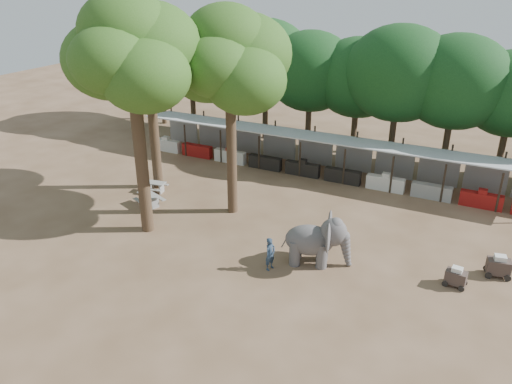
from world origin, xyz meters
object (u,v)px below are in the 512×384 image
at_px(yard_tree_center, 131,53).
at_px(picnic_table_near, 149,198).
at_px(elephant, 318,240).
at_px(cart_front, 456,277).
at_px(yard_tree_back, 229,60).
at_px(yard_tree_left, 148,56).
at_px(picnic_table_far, 155,186).
at_px(handler, 270,254).
at_px(cart_back, 499,266).

distance_m(yard_tree_center, picnic_table_near, 9.14).
bearing_deg(elephant, cart_front, -6.84).
bearing_deg(yard_tree_back, yard_tree_left, 170.54).
distance_m(elephant, picnic_table_near, 11.14).
xyz_separation_m(picnic_table_far, cart_front, (18.04, -2.40, 0.03)).
distance_m(yard_tree_back, cart_front, 15.10).
distance_m(yard_tree_left, handler, 14.18).
bearing_deg(yard_tree_back, cart_back, -2.92).
relative_size(yard_tree_left, handler, 6.85).
bearing_deg(cart_front, yard_tree_center, -167.20).
height_order(yard_tree_left, picnic_table_near, yard_tree_left).
relative_size(yard_tree_left, picnic_table_far, 7.39).
bearing_deg(elephant, yard_tree_back, 137.31).
bearing_deg(picnic_table_near, picnic_table_far, 137.94).
xyz_separation_m(handler, cart_back, (9.52, 4.05, -0.28)).
height_order(elephant, cart_front, elephant).
bearing_deg(cart_front, elephant, -164.60).
distance_m(yard_tree_left, yard_tree_center, 5.92).
bearing_deg(yard_tree_back, elephant, -27.33).
distance_m(picnic_table_far, cart_front, 18.20).
bearing_deg(picnic_table_near, yard_tree_back, 41.62).
height_order(cart_front, cart_back, cart_back).
xyz_separation_m(yard_tree_left, picnic_table_far, (0.48, -0.99, -7.77)).
xyz_separation_m(yard_tree_left, cart_back, (20.16, -1.72, -7.67)).
height_order(yard_tree_center, cart_front, yard_tree_center).
bearing_deg(picnic_table_near, yard_tree_center, -33.76).
height_order(handler, cart_back, handler).
xyz_separation_m(picnic_table_near, cart_front, (17.13, -0.63, -0.03)).
relative_size(yard_tree_center, elephant, 3.63).
bearing_deg(yard_tree_center, picnic_table_far, 122.08).
bearing_deg(handler, picnic_table_far, 79.34).
bearing_deg(handler, elephant, -35.77).
bearing_deg(picnic_table_far, cart_back, -10.82).
distance_m(yard_tree_center, handler, 11.38).
relative_size(picnic_table_near, cart_back, 1.57).
xyz_separation_m(picnic_table_near, cart_back, (18.77, 1.04, 0.04)).
bearing_deg(yard_tree_left, picnic_table_far, -63.85).
relative_size(yard_tree_center, picnic_table_far, 8.08).
xyz_separation_m(yard_tree_left, handler, (10.64, -5.77, -7.40)).
height_order(picnic_table_near, cart_front, cart_front).
bearing_deg(handler, yard_tree_back, 58.76).
relative_size(picnic_table_near, picnic_table_far, 1.27).
height_order(elephant, cart_back, elephant).
height_order(picnic_table_far, cart_back, cart_back).
bearing_deg(yard_tree_left, yard_tree_back, -9.46).
distance_m(picnic_table_near, picnic_table_far, 2.00).
relative_size(elephant, handler, 2.06).
bearing_deg(elephant, picnic_table_far, 149.07).
relative_size(elephant, picnic_table_far, 2.23).
xyz_separation_m(elephant, cart_back, (7.76, 2.59, -0.70)).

